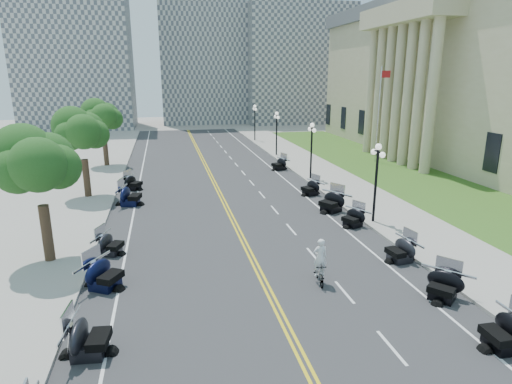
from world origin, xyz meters
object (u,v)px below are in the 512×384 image
motorcycle_n_3 (505,331)px  bicycle (319,273)px  flagpole (378,116)px  cyclist_rider (321,244)px  civic_building (499,77)px

motorcycle_n_3 → bicycle: 7.40m
flagpole → cyclist_rider: size_ratio=5.60×
motorcycle_n_3 → bicycle: bearing=-141.6°
flagpole → civic_building: bearing=0.0°
civic_building → cyclist_rider: (-29.58, -24.95, -7.01)m
bicycle → cyclist_rider: cyclist_rider is taller
civic_building → flagpole: 14.53m
flagpole → motorcycle_n_3: bearing=-109.8°
bicycle → motorcycle_n_3: bearing=-44.2°
civic_building → cyclist_rider: civic_building is taller
cyclist_rider → civic_building: bearing=-139.9°
civic_building → bicycle: bearing=-139.9°
civic_building → motorcycle_n_3: size_ratio=25.73×
flagpole → cyclist_rider: bearing=-122.0°
flagpole → bicycle: size_ratio=6.00×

